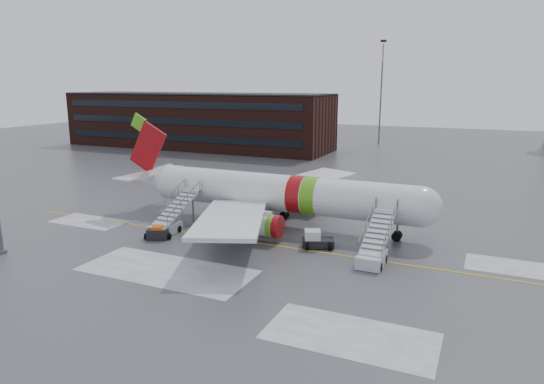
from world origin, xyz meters
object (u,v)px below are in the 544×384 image
at_px(airliner, 272,193).
at_px(airstair_aft, 169,222).
at_px(pushback_tug, 316,240).
at_px(airstair_fwd, 374,250).
at_px(baggage_tractor, 158,234).

distance_m(airliner, airstair_aft, 10.74).
bearing_deg(airliner, pushback_tug, -36.82).
distance_m(airliner, pushback_tug, 8.72).
bearing_deg(airstair_fwd, pushback_tug, 164.33).
bearing_deg(airstair_fwd, baggage_tractor, -173.35).
height_order(airliner, pushback_tug, airliner).
distance_m(airliner, airstair_fwd, 14.06).
bearing_deg(airstair_aft, pushback_tug, 6.04).
distance_m(airstair_aft, baggage_tractor, 2.42).
xyz_separation_m(airstair_fwd, pushback_tug, (-5.59, 1.57, -0.36)).
bearing_deg(baggage_tractor, airstair_aft, 97.58).
distance_m(airstair_fwd, baggage_tractor, 20.24).
xyz_separation_m(airliner, airstair_fwd, (12.22, -6.54, -2.35)).
distance_m(airstair_fwd, pushback_tug, 5.81).
height_order(airstair_fwd, baggage_tractor, airstair_fwd).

